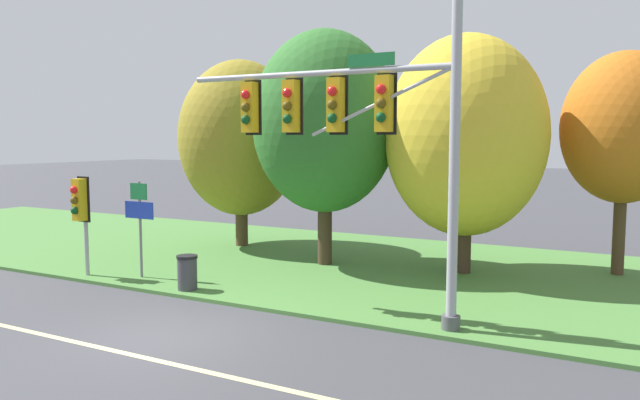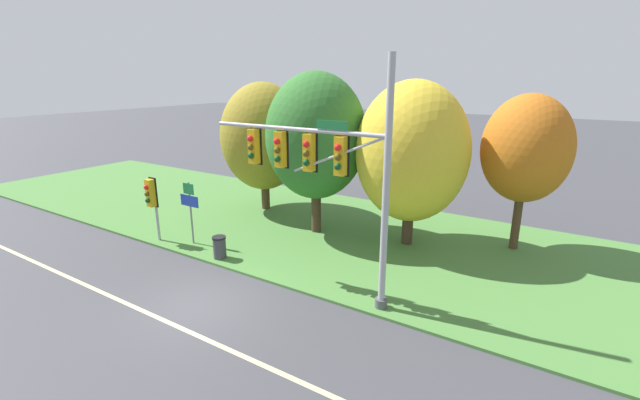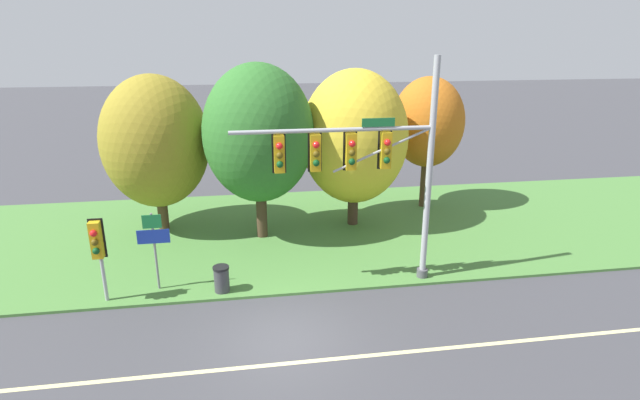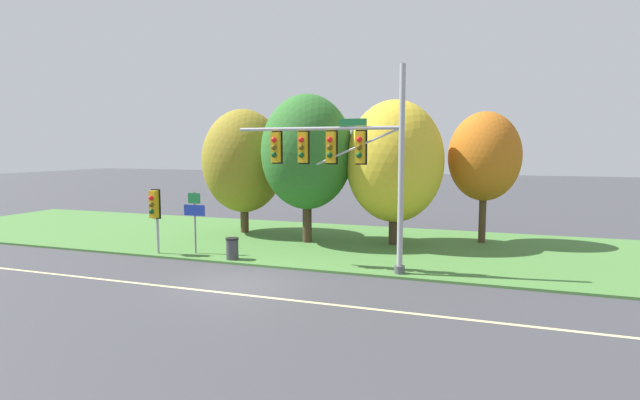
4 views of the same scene
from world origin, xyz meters
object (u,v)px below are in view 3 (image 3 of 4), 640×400
at_px(tree_left_of_mast, 259,134).
at_px(route_sign_post, 154,240).
at_px(traffic_signal_mast, 367,161).
at_px(tree_nearest_road, 155,142).
at_px(trash_bin, 222,279).
at_px(tree_mid_verge, 428,123).
at_px(tree_behind_signpost, 354,137).
at_px(pedestrian_signal_near_kerb, 97,244).

bearing_deg(tree_left_of_mast, route_sign_post, -131.57).
xyz_separation_m(traffic_signal_mast, route_sign_post, (-7.22, 0.54, -2.60)).
xyz_separation_m(traffic_signal_mast, tree_nearest_road, (-7.83, 6.38, -0.42)).
xyz_separation_m(traffic_signal_mast, trash_bin, (-5.03, 0.02, -3.97)).
relative_size(route_sign_post, tree_mid_verge, 0.43).
height_order(tree_nearest_road, tree_mid_verge, tree_nearest_road).
relative_size(route_sign_post, tree_left_of_mast, 0.38).
relative_size(tree_left_of_mast, tree_behind_signpost, 1.05).
distance_m(pedestrian_signal_near_kerb, tree_nearest_road, 6.91).
distance_m(tree_nearest_road, tree_left_of_mast, 4.70).
bearing_deg(tree_behind_signpost, pedestrian_signal_near_kerb, -148.64).
bearing_deg(pedestrian_signal_near_kerb, tree_mid_verge, 29.58).
relative_size(tree_left_of_mast, tree_mid_verge, 1.13).
distance_m(tree_left_of_mast, tree_behind_signpost, 4.37).
distance_m(traffic_signal_mast, pedestrian_signal_near_kerb, 9.14).
distance_m(traffic_signal_mast, tree_mid_verge, 9.11).
distance_m(tree_mid_verge, trash_bin, 13.14).
xyz_separation_m(tree_left_of_mast, tree_behind_signpost, (4.26, 0.88, -0.45)).
distance_m(tree_behind_signpost, trash_bin, 8.93).
bearing_deg(trash_bin, route_sign_post, 166.70).
height_order(route_sign_post, tree_nearest_road, tree_nearest_road).
bearing_deg(traffic_signal_mast, tree_behind_signpost, 81.70).
xyz_separation_m(tree_nearest_road, tree_mid_verge, (12.79, 1.26, 0.30)).
distance_m(traffic_signal_mast, tree_left_of_mast, 5.91).
xyz_separation_m(pedestrian_signal_near_kerb, tree_mid_verge, (13.79, 7.83, 2.23)).
bearing_deg(tree_mid_verge, tree_behind_signpost, -154.82).
distance_m(pedestrian_signal_near_kerb, tree_mid_verge, 16.01).
bearing_deg(trash_bin, tree_mid_verge, 37.34).
height_order(tree_mid_verge, trash_bin, tree_mid_verge).
height_order(route_sign_post, tree_left_of_mast, tree_left_of_mast).
bearing_deg(tree_nearest_road, traffic_signal_mast, -39.16).
bearing_deg(tree_behind_signpost, trash_bin, -135.90).
height_order(tree_behind_signpost, trash_bin, tree_behind_signpost).
bearing_deg(trash_bin, traffic_signal_mast, -0.22).
bearing_deg(tree_nearest_road, route_sign_post, -84.04).
relative_size(pedestrian_signal_near_kerb, trash_bin, 3.15).
relative_size(traffic_signal_mast, tree_left_of_mast, 1.05).
bearing_deg(tree_left_of_mast, tree_behind_signpost, 11.73).
relative_size(tree_behind_signpost, tree_mid_verge, 1.08).
bearing_deg(traffic_signal_mast, pedestrian_signal_near_kerb, -178.79).
bearing_deg(tree_behind_signpost, traffic_signal_mast, -98.30).
height_order(pedestrian_signal_near_kerb, trash_bin, pedestrian_signal_near_kerb).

